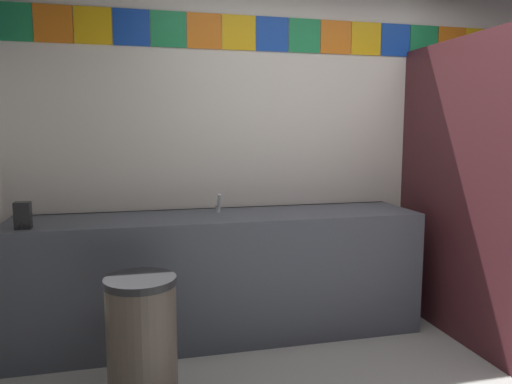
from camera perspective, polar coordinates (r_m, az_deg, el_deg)
The scene contains 7 objects.
wall_back at distance 3.82m, azimuth 7.19°, elevation 5.56°, with size 4.53×0.09×2.64m.
vanity_counter at distance 3.42m, azimuth -4.16°, elevation -9.77°, with size 2.78×0.61×0.86m.
faucet_center at distance 3.40m, azimuth -4.49°, elevation -1.57°, with size 0.04×0.10×0.14m.
soap_dispenser at distance 3.15m, azimuth -25.94°, elevation -2.52°, with size 0.09×0.09×0.16m.
stall_divider at distance 3.43m, azimuth 27.86°, elevation -0.43°, with size 0.92×1.46×2.06m.
toilet at distance 4.26m, azimuth 27.45°, elevation -8.98°, with size 0.39×0.49×0.74m.
trash_bin at distance 2.74m, azimuth -13.38°, elevation -16.62°, with size 0.38×0.38×0.68m.
Camera 1 is at (-1.36, -1.94, 1.45)m, focal length 33.70 mm.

